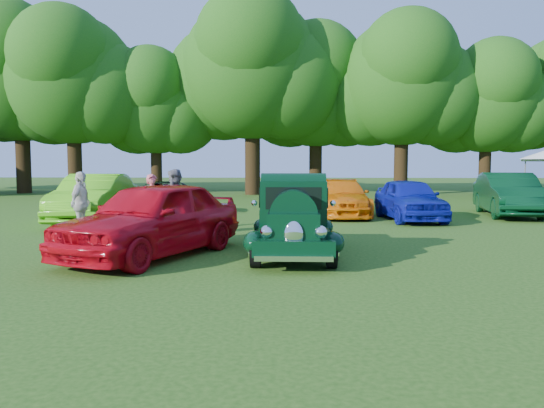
{
  "coord_description": "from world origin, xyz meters",
  "views": [
    {
      "loc": [
        0.74,
        -11.25,
        2.12
      ],
      "look_at": [
        0.28,
        1.49,
        1.1
      ],
      "focal_mm": 35.0,
      "sensor_mm": 36.0,
      "label": 1
    }
  ],
  "objects_px": {
    "back_car_black": "(162,199)",
    "back_car_blue": "(409,199)",
    "back_car_orange": "(341,198)",
    "spectator_pink": "(153,203)",
    "hero_pickup": "(293,223)",
    "back_car_lime": "(94,198)",
    "red_convertible": "(153,219)",
    "spectator_white": "(81,204)",
    "back_car_green": "(509,194)",
    "spectator_grey": "(175,202)"
  },
  "relations": [
    {
      "from": "hero_pickup",
      "to": "spectator_pink",
      "type": "bearing_deg",
      "value": 138.18
    },
    {
      "from": "back_car_green",
      "to": "hero_pickup",
      "type": "bearing_deg",
      "value": -124.62
    },
    {
      "from": "back_car_lime",
      "to": "back_car_green",
      "type": "xyz_separation_m",
      "value": [
        15.4,
        2.75,
        -0.0
      ]
    },
    {
      "from": "back_car_black",
      "to": "spectator_grey",
      "type": "xyz_separation_m",
      "value": [
        1.71,
        -5.52,
        0.28
      ]
    },
    {
      "from": "back_car_black",
      "to": "spectator_grey",
      "type": "height_order",
      "value": "spectator_grey"
    },
    {
      "from": "hero_pickup",
      "to": "back_car_lime",
      "type": "height_order",
      "value": "hero_pickup"
    },
    {
      "from": "spectator_white",
      "to": "back_car_green",
      "type": "bearing_deg",
      "value": -65.08
    },
    {
      "from": "spectator_grey",
      "to": "red_convertible",
      "type": "bearing_deg",
      "value": -27.35
    },
    {
      "from": "spectator_grey",
      "to": "spectator_white",
      "type": "bearing_deg",
      "value": -115.55
    },
    {
      "from": "back_car_green",
      "to": "spectator_pink",
      "type": "height_order",
      "value": "spectator_pink"
    },
    {
      "from": "back_car_lime",
      "to": "back_car_black",
      "type": "relative_size",
      "value": 1.06
    },
    {
      "from": "back_car_lime",
      "to": "back_car_black",
      "type": "distance_m",
      "value": 2.9
    },
    {
      "from": "spectator_pink",
      "to": "spectator_grey",
      "type": "relative_size",
      "value": 0.91
    },
    {
      "from": "back_car_black",
      "to": "spectator_white",
      "type": "height_order",
      "value": "spectator_white"
    },
    {
      "from": "back_car_green",
      "to": "spectator_white",
      "type": "relative_size",
      "value": 2.78
    },
    {
      "from": "back_car_green",
      "to": "spectator_pink",
      "type": "distance_m",
      "value": 13.73
    },
    {
      "from": "spectator_white",
      "to": "spectator_grey",
      "type": "bearing_deg",
      "value": -82.9
    },
    {
      "from": "hero_pickup",
      "to": "spectator_grey",
      "type": "height_order",
      "value": "spectator_grey"
    },
    {
      "from": "hero_pickup",
      "to": "spectator_grey",
      "type": "relative_size",
      "value": 2.27
    },
    {
      "from": "spectator_pink",
      "to": "back_car_black",
      "type": "bearing_deg",
      "value": 77.58
    },
    {
      "from": "back_car_black",
      "to": "spectator_white",
      "type": "bearing_deg",
      "value": -96.55
    },
    {
      "from": "back_car_orange",
      "to": "back_car_green",
      "type": "height_order",
      "value": "back_car_green"
    },
    {
      "from": "red_convertible",
      "to": "back_car_black",
      "type": "bearing_deg",
      "value": 125.57
    },
    {
      "from": "back_car_lime",
      "to": "back_car_green",
      "type": "distance_m",
      "value": 15.64
    },
    {
      "from": "back_car_black",
      "to": "spectator_pink",
      "type": "xyz_separation_m",
      "value": [
        0.87,
        -4.76,
        0.2
      ]
    },
    {
      "from": "back_car_orange",
      "to": "spectator_grey",
      "type": "bearing_deg",
      "value": -131.89
    },
    {
      "from": "hero_pickup",
      "to": "red_convertible",
      "type": "height_order",
      "value": "red_convertible"
    },
    {
      "from": "back_car_lime",
      "to": "back_car_orange",
      "type": "xyz_separation_m",
      "value": [
        8.86,
        2.6,
        -0.13
      ]
    },
    {
      "from": "red_convertible",
      "to": "back_car_lime",
      "type": "relative_size",
      "value": 0.98
    },
    {
      "from": "red_convertible",
      "to": "back_car_orange",
      "type": "xyz_separation_m",
      "value": [
        5.07,
        9.18,
        -0.14
      ]
    },
    {
      "from": "back_car_lime",
      "to": "spectator_pink",
      "type": "xyz_separation_m",
      "value": [
        2.73,
        -2.53,
        0.03
      ]
    },
    {
      "from": "back_car_lime",
      "to": "back_car_orange",
      "type": "bearing_deg",
      "value": 13.31
    },
    {
      "from": "spectator_pink",
      "to": "hero_pickup",
      "type": "bearing_deg",
      "value": -64.64
    },
    {
      "from": "spectator_pink",
      "to": "spectator_grey",
      "type": "height_order",
      "value": "spectator_grey"
    },
    {
      "from": "hero_pickup",
      "to": "back_car_black",
      "type": "bearing_deg",
      "value": 120.81
    },
    {
      "from": "back_car_blue",
      "to": "spectator_pink",
      "type": "xyz_separation_m",
      "value": [
        -8.46,
        -3.67,
        0.11
      ]
    },
    {
      "from": "back_car_orange",
      "to": "back_car_blue",
      "type": "bearing_deg",
      "value": -32.09
    },
    {
      "from": "spectator_white",
      "to": "back_car_blue",
      "type": "bearing_deg",
      "value": -64.03
    },
    {
      "from": "back_car_green",
      "to": "spectator_pink",
      "type": "xyz_separation_m",
      "value": [
        -12.67,
        -5.28,
        0.03
      ]
    },
    {
      "from": "back_car_blue",
      "to": "spectator_pink",
      "type": "height_order",
      "value": "spectator_pink"
    },
    {
      "from": "hero_pickup",
      "to": "spectator_pink",
      "type": "relative_size",
      "value": 2.48
    },
    {
      "from": "back_car_black",
      "to": "back_car_blue",
      "type": "bearing_deg",
      "value": -4.38
    },
    {
      "from": "back_car_orange",
      "to": "back_car_blue",
      "type": "xyz_separation_m",
      "value": [
        2.32,
        -1.46,
        0.05
      ]
    },
    {
      "from": "back_car_lime",
      "to": "spectator_grey",
      "type": "height_order",
      "value": "spectator_grey"
    },
    {
      "from": "back_car_blue",
      "to": "spectator_white",
      "type": "height_order",
      "value": "spectator_white"
    },
    {
      "from": "red_convertible",
      "to": "spectator_white",
      "type": "distance_m",
      "value": 4.16
    },
    {
      "from": "spectator_white",
      "to": "back_car_orange",
      "type": "bearing_deg",
      "value": -50.8
    },
    {
      "from": "red_convertible",
      "to": "spectator_pink",
      "type": "relative_size",
      "value": 2.86
    },
    {
      "from": "back_car_orange",
      "to": "spectator_pink",
      "type": "bearing_deg",
      "value": -140.04
    },
    {
      "from": "back_car_black",
      "to": "spectator_pink",
      "type": "bearing_deg",
      "value": -77.31
    }
  ]
}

